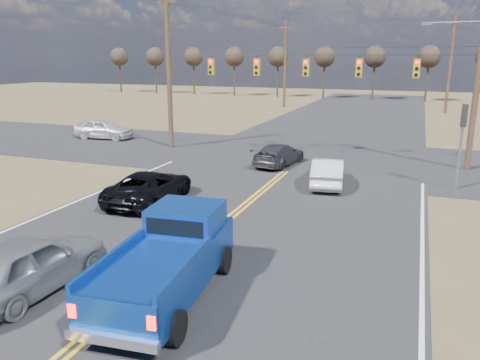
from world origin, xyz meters
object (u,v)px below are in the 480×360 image
(dgrey_car_queue, at_px, (279,154))
(cross_car_west, at_px, (104,129))
(silver_suv, at_px, (29,264))
(black_suv, at_px, (150,187))
(white_car_queue, at_px, (328,172))
(pickup_truck, at_px, (169,259))

(dgrey_car_queue, bearing_deg, cross_car_west, -6.03)
(silver_suv, relative_size, black_suv, 0.94)
(silver_suv, bearing_deg, black_suv, -79.16)
(white_car_queue, relative_size, cross_car_west, 0.93)
(pickup_truck, relative_size, silver_suv, 1.25)
(pickup_truck, bearing_deg, silver_suv, -168.53)
(pickup_truck, relative_size, white_car_queue, 1.38)
(pickup_truck, xyz_separation_m, white_car_queue, (1.77, 11.95, -0.32))
(white_car_queue, bearing_deg, pickup_truck, 73.01)
(pickup_truck, relative_size, cross_car_west, 1.28)
(white_car_queue, height_order, cross_car_west, cross_car_west)
(dgrey_car_queue, bearing_deg, white_car_queue, 143.47)
(pickup_truck, relative_size, black_suv, 1.17)
(black_suv, bearing_deg, dgrey_car_queue, -112.83)
(pickup_truck, distance_m, dgrey_car_queue, 15.38)
(pickup_truck, height_order, white_car_queue, pickup_truck)
(pickup_truck, bearing_deg, black_suv, 118.95)
(black_suv, bearing_deg, silver_suv, 95.91)
(white_car_queue, distance_m, dgrey_car_queue, 4.74)
(dgrey_car_queue, xyz_separation_m, cross_car_west, (-14.54, 3.73, 0.14))
(silver_suv, height_order, white_car_queue, silver_suv)
(silver_suv, bearing_deg, dgrey_car_queue, -94.55)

